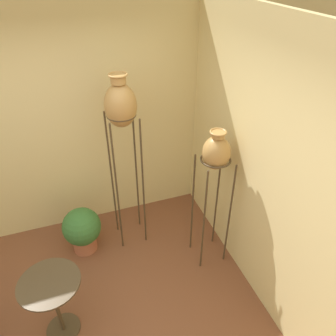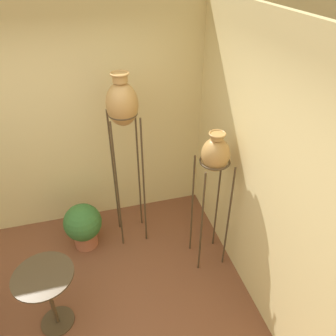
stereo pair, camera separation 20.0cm
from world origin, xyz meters
name	(u,v)px [view 1 (the left image)]	position (x,y,z in m)	size (l,w,h in m)	color
wall_back	(46,130)	(0.00, 1.81, 1.35)	(7.55, 0.06, 2.70)	beige
wall_right	(283,192)	(1.81, 0.00, 1.35)	(0.06, 7.55, 2.70)	beige
vase_stand_tall	(121,109)	(0.75, 1.26, 1.72)	(0.32, 0.32, 2.08)	#473823
vase_stand_medium	(216,157)	(1.52, 0.67, 1.36)	(0.32, 0.32, 1.64)	#473823
side_table	(53,296)	(-0.17, 0.27, 0.52)	(0.53, 0.53, 0.71)	#473823
potted_plant	(82,229)	(0.17, 1.22, 0.32)	(0.44, 0.44, 0.58)	#B26647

